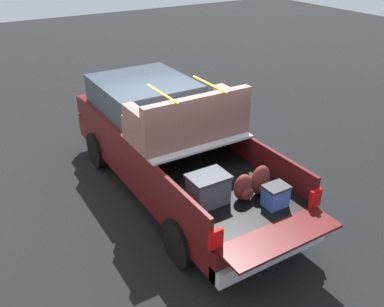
{
  "coord_description": "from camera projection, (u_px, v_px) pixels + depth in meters",
  "views": [
    {
      "loc": [
        -6.01,
        3.31,
        4.47
      ],
      "look_at": [
        -0.6,
        0.0,
        1.1
      ],
      "focal_mm": 39.04,
      "sensor_mm": 36.0,
      "label": 1
    }
  ],
  "objects": [
    {
      "name": "pickup_truck",
      "position": [
        166.0,
        140.0,
        7.97
      ],
      "size": [
        6.05,
        2.06,
        2.23
      ],
      "color": "#470F0F",
      "rests_on": "ground_plane"
    },
    {
      "name": "ground_plane",
      "position": [
        176.0,
        191.0,
        8.15
      ],
      "size": [
        40.0,
        40.0,
        0.0
      ],
      "primitive_type": "plane",
      "color": "black"
    }
  ]
}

